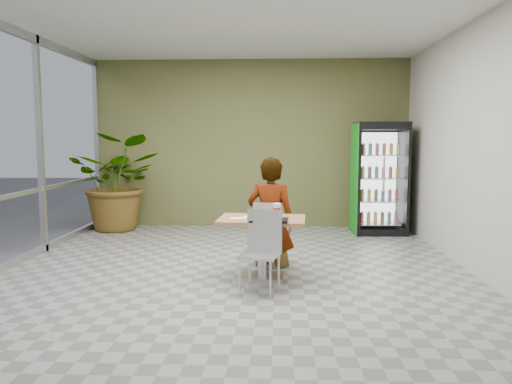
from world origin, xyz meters
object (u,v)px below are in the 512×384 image
(soda_cup, at_px, (277,210))
(beverage_fridge, at_px, (379,178))
(chair_near, at_px, (262,244))
(seated_woman, at_px, (271,223))
(chair_far, at_px, (269,229))
(potted_plant, at_px, (119,182))
(dining_table, at_px, (262,235))
(cafeteria_tray, at_px, (269,220))

(soda_cup, height_order, beverage_fridge, beverage_fridge)
(chair_near, relative_size, beverage_fridge, 0.46)
(seated_woman, relative_size, beverage_fridge, 0.89)
(chair_far, height_order, soda_cup, soda_cup)
(seated_woman, bearing_deg, chair_near, 100.22)
(chair_far, xyz_separation_m, potted_plant, (-2.85, 2.59, 0.39))
(chair_far, distance_m, soda_cup, 0.60)
(dining_table, distance_m, beverage_fridge, 3.67)
(chair_near, bearing_deg, chair_far, 101.72)
(soda_cup, xyz_separation_m, potted_plant, (-2.95, 3.09, 0.06))
(seated_woman, xyz_separation_m, beverage_fridge, (1.90, 2.42, 0.41))
(soda_cup, height_order, cafeteria_tray, soda_cup)
(cafeteria_tray, distance_m, potted_plant, 4.45)
(seated_woman, distance_m, soda_cup, 0.60)
(chair_far, xyz_separation_m, soda_cup, (0.10, -0.50, 0.32))
(beverage_fridge, bearing_deg, cafeteria_tray, -122.92)
(soda_cup, bearing_deg, chair_far, 101.56)
(dining_table, relative_size, chair_near, 1.19)
(soda_cup, xyz_separation_m, cafeteria_tray, (-0.09, -0.31, -0.07))
(seated_woman, xyz_separation_m, potted_plant, (-2.87, 2.55, 0.31))
(chair_near, bearing_deg, soda_cup, 89.09)
(seated_woman, height_order, cafeteria_tray, seated_woman)
(potted_plant, bearing_deg, chair_near, -52.66)
(chair_far, height_order, beverage_fridge, beverage_fridge)
(seated_woman, distance_m, cafeteria_tray, 0.87)
(chair_far, relative_size, beverage_fridge, 0.44)
(soda_cup, bearing_deg, beverage_fridge, 58.41)
(dining_table, distance_m, seated_woman, 0.62)
(chair_near, xyz_separation_m, beverage_fridge, (1.98, 3.53, 0.46))
(beverage_fridge, bearing_deg, dining_table, -126.01)
(cafeteria_tray, bearing_deg, dining_table, 111.03)
(dining_table, bearing_deg, beverage_fridge, 56.63)
(beverage_fridge, xyz_separation_m, potted_plant, (-4.78, 0.13, -0.10))
(chair_far, relative_size, potted_plant, 0.49)
(cafeteria_tray, bearing_deg, seated_woman, 89.43)
(cafeteria_tray, xyz_separation_m, beverage_fridge, (1.91, 3.27, 0.23))
(cafeteria_tray, height_order, potted_plant, potted_plant)
(dining_table, height_order, beverage_fridge, beverage_fridge)
(dining_table, xyz_separation_m, seated_woman, (0.10, 0.62, 0.05))
(dining_table, xyz_separation_m, cafeteria_tray, (0.09, -0.23, 0.23))
(dining_table, height_order, chair_far, chair_far)
(seated_woman, bearing_deg, cafeteria_tray, 103.80)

